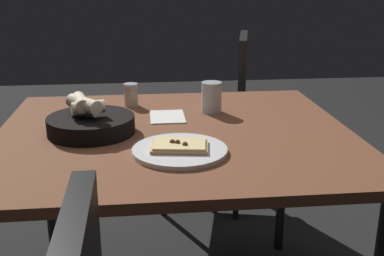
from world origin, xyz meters
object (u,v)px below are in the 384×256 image
dining_table (175,148)px  pepper_shaker (131,96)px  beer_glass (211,99)px  bread_basket (90,122)px  pizza_plate (180,150)px  chair_near (220,113)px

dining_table → pepper_shaker: (-0.32, -0.14, 0.10)m
dining_table → beer_glass: size_ratio=10.21×
bread_basket → dining_table: bearing=88.4°
pizza_plate → pepper_shaker: pepper_shaker is taller
bread_basket → pizza_plate: bearing=52.5°
bread_basket → pepper_shaker: size_ratio=3.19×
dining_table → pizza_plate: pizza_plate is taller
chair_near → pizza_plate: bearing=-15.1°
dining_table → chair_near: 1.00m
pepper_shaker → chair_near: chair_near is taller
bread_basket → beer_glass: (-0.20, 0.41, 0.01)m
dining_table → bread_basket: size_ratio=4.13×
bread_basket → chair_near: size_ratio=0.30×
dining_table → chair_near: size_ratio=1.23×
dining_table → pepper_shaker: bearing=-156.1°
pizza_plate → bread_basket: 0.34m
pizza_plate → beer_glass: 0.43m
pizza_plate → chair_near: bearing=164.9°
beer_glass → bread_basket: bearing=-64.8°
beer_glass → pepper_shaker: (-0.12, -0.29, -0.01)m
pizza_plate → beer_glass: size_ratio=2.43×
bread_basket → beer_glass: 0.46m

